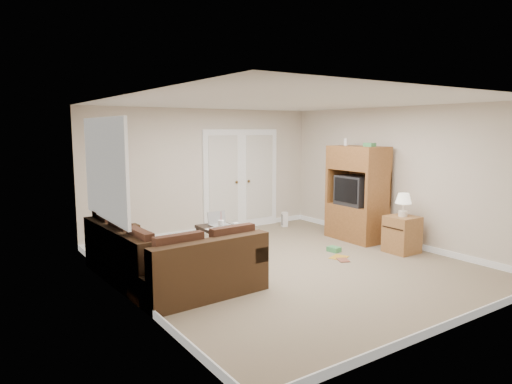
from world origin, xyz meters
TOP-DOWN VIEW (x-y plane):
  - floor at (0.00, 0.00)m, footprint 5.50×5.50m
  - ceiling at (0.00, 0.00)m, footprint 5.00×5.50m
  - wall_left at (-2.50, 0.00)m, footprint 0.02×5.50m
  - wall_right at (2.50, 0.00)m, footprint 0.02×5.50m
  - wall_back at (0.00, 2.75)m, footprint 5.00×0.02m
  - wall_front at (0.00, -2.75)m, footprint 5.00×0.02m
  - baseboards at (0.00, 0.00)m, footprint 5.00×5.50m
  - french_doors at (0.85, 2.71)m, footprint 1.80×0.05m
  - window_left at (-2.46, 1.00)m, footprint 0.05×1.92m
  - sectional_sofa at (-1.97, 0.26)m, footprint 1.78×2.53m
  - coffee_table at (-0.57, 0.97)m, footprint 0.61×1.17m
  - tv_armoire at (2.11, 0.62)m, footprint 0.64×1.13m
  - side_cabinet at (2.07, -0.48)m, footprint 0.49×0.49m
  - space_heater at (1.68, 2.30)m, footprint 0.15×0.14m
  - floor_magazine at (0.96, -0.12)m, footprint 0.37×0.34m
  - floor_greenbox at (1.14, 0.20)m, footprint 0.19×0.23m
  - floor_book at (0.81, -0.25)m, footprint 0.25×0.28m

SIDE VIEW (x-z plane):
  - floor at x=0.00m, z-range 0.00..0.00m
  - floor_magazine at x=0.96m, z-range 0.00..0.01m
  - floor_book at x=0.81m, z-range 0.00..0.02m
  - floor_greenbox at x=1.14m, z-range 0.00..0.08m
  - baseboards at x=0.00m, z-range 0.00..0.10m
  - space_heater at x=1.68m, z-range 0.00..0.32m
  - coffee_table at x=-0.57m, z-range -0.14..0.65m
  - sectional_sofa at x=-1.97m, z-range -0.08..0.69m
  - side_cabinet at x=2.07m, z-range -0.14..0.88m
  - tv_armoire at x=2.11m, z-range -0.06..1.86m
  - french_doors at x=0.85m, z-range -0.03..2.10m
  - wall_left at x=-2.50m, z-range 0.00..2.50m
  - wall_right at x=2.50m, z-range 0.00..2.50m
  - wall_back at x=0.00m, z-range 0.00..2.50m
  - wall_front at x=0.00m, z-range 0.00..2.50m
  - window_left at x=-2.46m, z-range 0.84..2.26m
  - ceiling at x=0.00m, z-range 2.49..2.51m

